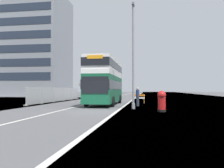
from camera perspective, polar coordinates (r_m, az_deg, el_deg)
The scene contains 14 objects.
ground at distance 17.20m, azimuth -3.21°, elevation -7.10°, with size 140.00×280.00×0.10m.
double_decker_bus at distance 24.73m, azimuth -1.72°, elevation 0.71°, with size 2.90×10.28×4.83m.
lamppost_foreground at distance 19.51m, azimuth 5.40°, elevation 6.41°, with size 0.29×0.70×9.10m.
red_pillar_postbox at distance 17.19m, azimuth 12.47°, elevation -4.04°, with size 0.64×0.64×1.57m.
roadworks_barrier at distance 27.13m, azimuth 6.78°, elevation -3.52°, with size 1.47×0.58×1.07m.
construction_site_fence at distance 32.02m, azimuth -13.39°, elevation -2.64°, with size 0.44×17.20×1.97m.
car_oncoming_near at distance 43.89m, azimuth -4.05°, elevation -2.31°, with size 2.02×3.82×2.01m.
car_receding_mid at distance 52.63m, azimuth -2.39°, elevation -2.17°, with size 1.97×3.94×1.99m.
car_receding_far at distance 60.95m, azimuth -0.62°, elevation -1.98°, with size 1.91×4.04×2.18m.
bare_tree_far_verge_near at distance 60.94m, azimuth -7.21°, elevation -0.77°, with size 3.22×3.08×4.60m.
bare_tree_far_verge_mid at distance 72.90m, azimuth -7.62°, elevation -1.23°, with size 2.56×2.48×3.63m.
bare_tree_far_verge_far at distance 60.88m, azimuth -7.02°, elevation -0.61°, with size 2.13×2.24×4.77m.
pedestrian_at_kerb at distance 22.56m, azimuth 6.50°, elevation -3.22°, with size 0.34×0.34×1.86m.
backdrop_office_block at distance 65.13m, azimuth -21.15°, elevation 8.78°, with size 22.00×13.83×26.10m.
Camera 1 is at (4.08, -16.61, 1.67)m, focal length 36.13 mm.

